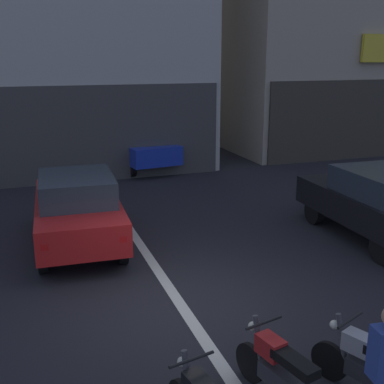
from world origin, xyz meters
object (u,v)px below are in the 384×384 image
object	(u,v)px
car_blue_down_street	(138,145)
motorcycle_silver_row_centre	(371,367)
motorcycle_red_row_left_mid	(280,372)
car_red_crossing_near	(78,207)
car_black_parked_kerbside	(377,202)

from	to	relation	value
car_blue_down_street	motorcycle_silver_row_centre	world-z (taller)	car_blue_down_street
car_blue_down_street	motorcycle_red_row_left_mid	xyz separation A→B (m)	(-1.45, -13.40, -0.43)
car_red_crossing_near	car_black_parked_kerbside	size ratio (longest dim) A/B	1.01
car_black_parked_kerbside	car_blue_down_street	bearing A→B (deg)	110.41
motorcycle_red_row_left_mid	motorcycle_silver_row_centre	world-z (taller)	same
car_red_crossing_near	car_blue_down_street	bearing A→B (deg)	67.10
motorcycle_red_row_left_mid	car_red_crossing_near	bearing A→B (deg)	105.05
car_black_parked_kerbside	car_blue_down_street	xyz separation A→B (m)	(-3.41, 9.17, 0.00)
car_blue_down_street	motorcycle_silver_row_centre	bearing A→B (deg)	-91.54
car_blue_down_street	motorcycle_silver_row_centre	xyz separation A→B (m)	(-0.37, -13.68, -0.43)
car_red_crossing_near	motorcycle_silver_row_centre	size ratio (longest dim) A/B	2.68
car_red_crossing_near	car_black_parked_kerbside	distance (m)	6.76
car_blue_down_street	motorcycle_red_row_left_mid	size ratio (longest dim) A/B	2.62
car_red_crossing_near	motorcycle_silver_row_centre	xyz separation A→B (m)	(2.72, -6.37, -0.43)
car_blue_down_street	motorcycle_red_row_left_mid	distance (m)	13.48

